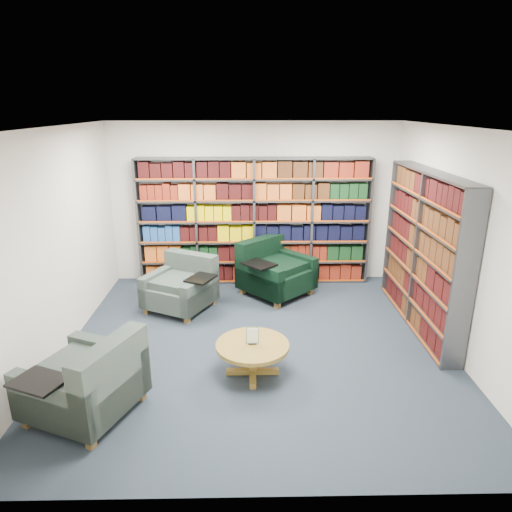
{
  "coord_description": "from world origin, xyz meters",
  "views": [
    {
      "loc": [
        -0.11,
        -5.41,
        3.04
      ],
      "look_at": [
        0.0,
        0.6,
        1.05
      ],
      "focal_mm": 32.0,
      "sensor_mm": 36.0,
      "label": 1
    }
  ],
  "objects_px": {
    "chair_green_right": "(272,272)",
    "coffee_table": "(252,350)",
    "chair_teal_front": "(90,385)",
    "chair_teal_left": "(183,287)"
  },
  "relations": [
    {
      "from": "chair_green_right",
      "to": "coffee_table",
      "type": "xyz_separation_m",
      "value": [
        -0.36,
        -2.51,
        -0.04
      ]
    },
    {
      "from": "chair_teal_left",
      "to": "chair_green_right",
      "type": "height_order",
      "value": "chair_green_right"
    },
    {
      "from": "coffee_table",
      "to": "chair_teal_front",
      "type": "bearing_deg",
      "value": -156.63
    },
    {
      "from": "chair_green_right",
      "to": "coffee_table",
      "type": "height_order",
      "value": "chair_green_right"
    },
    {
      "from": "chair_teal_left",
      "to": "chair_teal_front",
      "type": "height_order",
      "value": "chair_teal_front"
    },
    {
      "from": "chair_green_right",
      "to": "chair_teal_front",
      "type": "distance_m",
      "value": 3.8
    },
    {
      "from": "chair_green_right",
      "to": "chair_teal_left",
      "type": "bearing_deg",
      "value": -158.49
    },
    {
      "from": "chair_teal_left",
      "to": "chair_teal_front",
      "type": "relative_size",
      "value": 0.94
    },
    {
      "from": "chair_green_right",
      "to": "chair_teal_front",
      "type": "relative_size",
      "value": 1.08
    },
    {
      "from": "chair_green_right",
      "to": "chair_teal_front",
      "type": "height_order",
      "value": "chair_green_right"
    }
  ]
}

